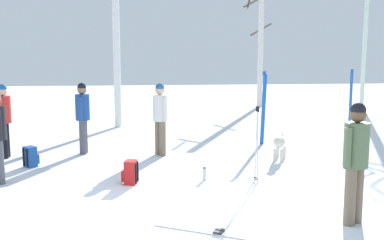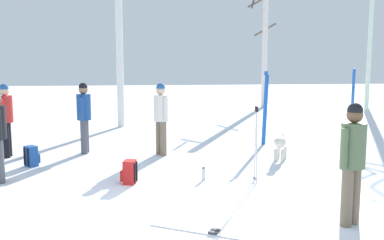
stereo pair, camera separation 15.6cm
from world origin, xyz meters
The scene contains 18 objects.
ground_plane centered at (0.00, 0.00, 0.00)m, with size 60.00×60.00×0.00m, color white.
person_0 centered at (2.32, -0.94, 0.98)m, with size 0.45×0.34×1.72m.
person_1 centered at (-2.02, 4.17, 0.98)m, with size 0.34×0.52×1.72m.
person_2 centered at (-0.18, 3.79, 0.98)m, with size 0.34×0.46×1.72m.
person_3 centered at (-3.77, 3.92, 0.98)m, with size 0.34×0.52×1.72m.
dog centered at (2.48, 2.96, 0.39)m, with size 0.48×0.82×0.57m.
ski_pair_planted_0 centered at (4.58, 3.90, 1.01)m, with size 0.12×0.10×2.04m.
ski_pair_planted_1 centered at (2.61, 4.82, 0.97)m, with size 0.19×0.12×1.95m.
ski_pair_lying_0 centered at (0.42, -1.11, 0.01)m, with size 1.79×1.07×0.05m.
ski_poles_0 centered at (1.50, 1.26, 0.76)m, with size 0.07×0.21×1.43m.
backpack_0 centered at (-0.84, 1.41, 0.21)m, with size 0.32×0.30×0.44m.
backpack_1 centered at (-2.98, 2.96, 0.21)m, with size 0.35×0.34×0.44m.
water_bottle_0 centered at (-0.81, 1.98, 0.12)m, with size 0.08×0.08×0.25m.
water_bottle_1 centered at (0.56, 1.50, 0.12)m, with size 0.07×0.07×0.25m.
birch_tree_0 centered at (-1.42, 8.28, 3.97)m, with size 1.03×1.06×7.65m.
birch_tree_1 centered at (4.86, 13.69, 2.83)m, with size 1.38×1.05×5.62m.
birch_tree_2 centered at (8.71, 11.37, 3.50)m, with size 1.78×1.61×6.48m.
birch_tree_3 centered at (9.49, 12.87, 4.10)m, with size 1.21×0.97×8.08m.
Camera 2 is at (-0.45, -6.69, 2.33)m, focal length 41.79 mm.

